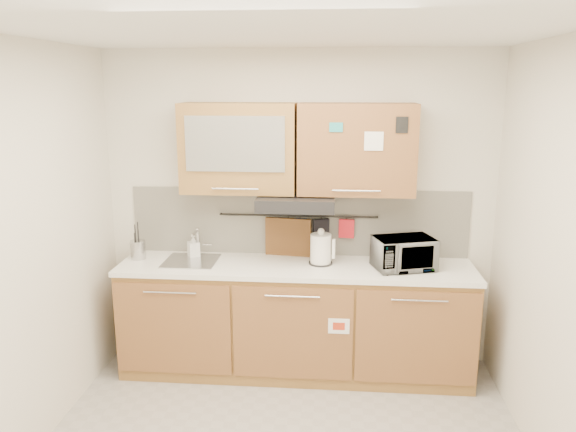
# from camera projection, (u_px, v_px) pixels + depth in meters

# --- Properties ---
(ceiling) EXTENTS (3.20, 3.20, 0.00)m
(ceiling) POSITION_uv_depth(u_px,v_px,m) (280.00, 29.00, 2.92)
(ceiling) COLOR white
(ceiling) RESTS_ON wall_back
(wall_back) EXTENTS (3.20, 0.00, 3.20)m
(wall_back) POSITION_uv_depth(u_px,v_px,m) (298.00, 210.00, 4.67)
(wall_back) COLOR silver
(wall_back) RESTS_ON ground
(wall_left) EXTENTS (0.00, 3.00, 3.00)m
(wall_left) POSITION_uv_depth(u_px,v_px,m) (15.00, 259.00, 3.35)
(wall_left) COLOR silver
(wall_left) RESTS_ON ground
(wall_right) EXTENTS (0.00, 3.00, 3.00)m
(wall_right) POSITION_uv_depth(u_px,v_px,m) (570.00, 275.00, 3.08)
(wall_right) COLOR silver
(wall_right) RESTS_ON ground
(base_cabinet) EXTENTS (2.80, 0.64, 0.88)m
(base_cabinet) POSITION_uv_depth(u_px,v_px,m) (295.00, 325.00, 4.58)
(base_cabinet) COLOR #A27A39
(base_cabinet) RESTS_ON floor
(countertop) EXTENTS (2.82, 0.62, 0.04)m
(countertop) POSITION_uv_depth(u_px,v_px,m) (296.00, 267.00, 4.46)
(countertop) COLOR white
(countertop) RESTS_ON base_cabinet
(backsplash) EXTENTS (2.80, 0.02, 0.56)m
(backsplash) POSITION_uv_depth(u_px,v_px,m) (298.00, 222.00, 4.68)
(backsplash) COLOR silver
(backsplash) RESTS_ON countertop
(upper_cabinets) EXTENTS (1.82, 0.37, 0.70)m
(upper_cabinets) POSITION_uv_depth(u_px,v_px,m) (297.00, 148.00, 4.38)
(upper_cabinets) COLOR #A27A39
(upper_cabinets) RESTS_ON wall_back
(range_hood) EXTENTS (0.60, 0.46, 0.10)m
(range_hood) POSITION_uv_depth(u_px,v_px,m) (296.00, 202.00, 4.40)
(range_hood) COLOR black
(range_hood) RESTS_ON upper_cabinets
(sink) EXTENTS (0.42, 0.40, 0.26)m
(sink) POSITION_uv_depth(u_px,v_px,m) (191.00, 261.00, 4.55)
(sink) COLOR silver
(sink) RESTS_ON countertop
(utensil_rail) EXTENTS (1.30, 0.02, 0.02)m
(utensil_rail) POSITION_uv_depth(u_px,v_px,m) (298.00, 216.00, 4.63)
(utensil_rail) COLOR black
(utensil_rail) RESTS_ON backsplash
(utensil_crock) EXTENTS (0.15, 0.15, 0.31)m
(utensil_crock) POSITION_uv_depth(u_px,v_px,m) (138.00, 249.00, 4.60)
(utensil_crock) COLOR #ACACB0
(utensil_crock) RESTS_ON countertop
(kettle) EXTENTS (0.21, 0.19, 0.29)m
(kettle) POSITION_uv_depth(u_px,v_px,m) (321.00, 250.00, 4.46)
(kettle) COLOR white
(kettle) RESTS_ON countertop
(toaster) EXTENTS (0.29, 0.23, 0.19)m
(toaster) POSITION_uv_depth(u_px,v_px,m) (392.00, 255.00, 4.39)
(toaster) COLOR black
(toaster) RESTS_ON countertop
(microwave) EXTENTS (0.52, 0.42, 0.25)m
(microwave) POSITION_uv_depth(u_px,v_px,m) (404.00, 253.00, 4.34)
(microwave) COLOR #999999
(microwave) RESTS_ON countertop
(soap_bottle) EXTENTS (0.12, 0.12, 0.19)m
(soap_bottle) POSITION_uv_depth(u_px,v_px,m) (194.00, 246.00, 4.64)
(soap_bottle) COLOR #999999
(soap_bottle) RESTS_ON countertop
(cutting_board) EXTENTS (0.38, 0.08, 0.47)m
(cutting_board) POSITION_uv_depth(u_px,v_px,m) (288.00, 246.00, 4.68)
(cutting_board) COLOR brown
(cutting_board) RESTS_ON utensil_rail
(oven_mitt) EXTENTS (0.11, 0.05, 0.18)m
(oven_mitt) POSITION_uv_depth(u_px,v_px,m) (300.00, 229.00, 4.64)
(oven_mitt) COLOR #204E95
(oven_mitt) RESTS_ON utensil_rail
(dark_pouch) EXTENTS (0.14, 0.08, 0.21)m
(dark_pouch) POSITION_uv_depth(u_px,v_px,m) (321.00, 231.00, 4.63)
(dark_pouch) COLOR black
(dark_pouch) RESTS_ON utensil_rail
(pot_holder) EXTENTS (0.13, 0.03, 0.15)m
(pot_holder) POSITION_uv_depth(u_px,v_px,m) (346.00, 229.00, 4.61)
(pot_holder) COLOR red
(pot_holder) RESTS_ON utensil_rail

